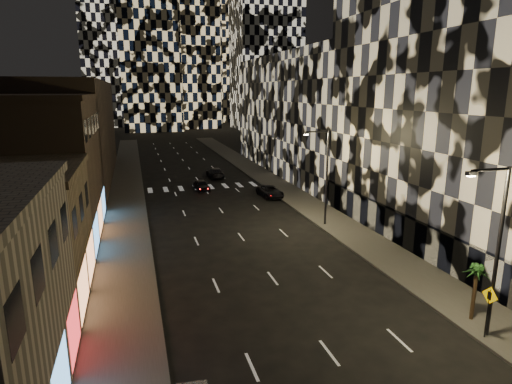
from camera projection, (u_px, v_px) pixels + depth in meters
sidewalk_left at (126, 191)px, 55.01m from camera, size 4.00×120.00×0.15m
sidewalk_right at (274, 182)px, 60.38m from camera, size 4.00×120.00×0.15m
curb_left at (143, 190)px, 55.57m from camera, size 0.20×120.00×0.15m
curb_right at (259, 183)px, 59.82m from camera, size 0.20×120.00×0.15m
retail_brown at (34, 171)px, 36.33m from camera, size 10.00×15.00×12.00m
retail_filler_left at (72, 132)px, 60.87m from camera, size 10.00×40.00×14.00m
midrise_right at (479, 111)px, 36.70m from camera, size 16.00×25.00×22.00m
midrise_base at (392, 224)px, 36.82m from camera, size 0.60×25.00×3.00m
midrise_filler_right at (320, 115)px, 67.55m from camera, size 16.00×40.00×18.00m
streetlight_near at (495, 242)px, 21.32m from camera, size 2.55×0.25×9.00m
streetlight_far at (325, 171)px, 40.02m from camera, size 2.55×0.25×9.00m
car_dark_midlane at (202, 185)px, 55.74m from camera, size 2.04×4.08×1.33m
car_dark_oncoming at (215, 173)px, 63.87m from camera, size 2.11×5.16×1.50m
car_dark_rightlane at (270, 191)px, 52.28m from camera, size 2.54×5.03×1.36m
ped_sign at (489, 303)px, 21.89m from camera, size 0.11×0.94×2.83m
palm_tree at (477, 274)px, 23.49m from camera, size 1.66×1.67×3.28m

